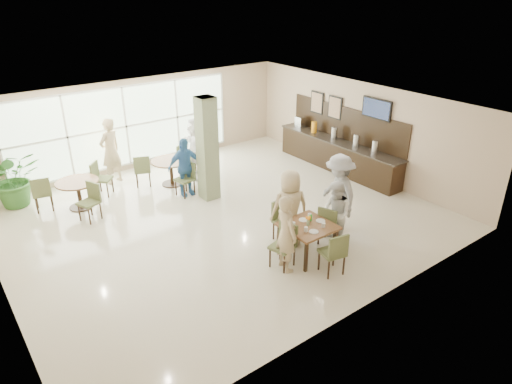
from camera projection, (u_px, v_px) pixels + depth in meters
ground at (221, 217)px, 11.55m from camera, size 10.00×10.00×0.00m
room_shell at (219, 154)px, 10.83m from camera, size 10.00×10.00×10.00m
window_bank at (126, 126)px, 13.91m from camera, size 7.00×0.04×7.00m
column at (207, 149)px, 12.04m from camera, size 0.45×0.45×2.80m
main_table at (308, 229)px, 9.69m from camera, size 1.02×1.02×0.75m
round_table_left at (78, 188)px, 11.82m from camera, size 1.08×1.08×0.75m
round_table_right at (171, 166)px, 13.19m from camera, size 1.11×1.11×0.75m
chairs_main_table at (307, 235)px, 9.80m from camera, size 2.02×2.10×0.95m
chairs_table_left at (78, 191)px, 11.85m from camera, size 2.16×1.85×0.95m
chairs_table_right at (172, 169)px, 13.20m from camera, size 2.03×1.90×0.95m
tabletop_clutter at (310, 222)px, 9.63m from camera, size 0.76×0.70×0.21m
buffet_counter at (338, 153)px, 14.25m from camera, size 0.64×4.70×1.95m
wall_tv at (377, 109)px, 12.90m from camera, size 0.06×1.00×0.58m
framed_art_a at (335, 108)px, 14.19m from camera, size 0.05×0.55×0.70m
framed_art_b at (317, 103)px, 14.77m from camera, size 0.05×0.55×0.70m
potted_plant at (14, 178)px, 11.90m from camera, size 1.48×1.48×1.51m
teen_left at (286, 233)px, 9.17m from camera, size 0.48×0.66×1.66m
teen_far at (290, 208)px, 10.10m from camera, size 0.97×0.75×1.76m
teen_right at (336, 214)px, 10.09m from camera, size 0.77×0.88×1.52m
teen_standing at (339, 193)px, 10.66m from camera, size 1.03×1.37×1.88m
adult_a at (185, 167)px, 12.45m from camera, size 1.00×0.62×1.64m
adult_b at (197, 148)px, 13.59m from camera, size 1.29×1.86×1.84m
adult_standing at (110, 151)px, 13.15m from camera, size 0.84×0.71×1.95m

